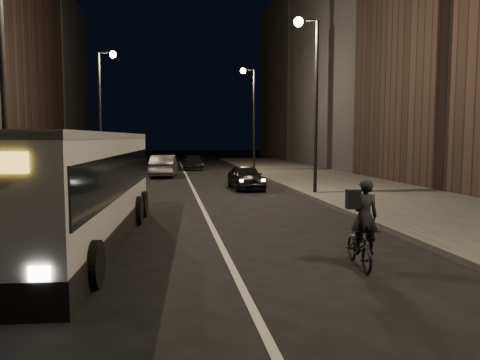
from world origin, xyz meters
name	(u,v)px	position (x,y,z in m)	size (l,w,h in m)	color
ground	(234,272)	(0.00, 0.00, 0.00)	(180.00, 180.00, 0.00)	black
sidewalk_right	(356,188)	(8.50, 14.00, 0.08)	(7.00, 70.00, 0.16)	#343432
sidewalk_left	(15,194)	(-8.50, 14.00, 0.08)	(7.00, 70.00, 0.16)	#343432
building_row_right	(380,43)	(16.00, 27.50, 10.50)	(8.00, 61.00, 21.00)	black
streetlight_right_mid	(311,82)	(5.33, 12.00, 5.36)	(1.20, 0.44, 8.12)	black
streetlight_right_far	(251,105)	(5.33, 28.00, 5.36)	(1.20, 0.44, 8.12)	black
streetlight_left_near	(12,39)	(-5.33, 4.00, 5.36)	(1.20, 0.44, 8.12)	black
streetlight_left_far	(104,97)	(-5.33, 22.00, 5.36)	(1.20, 0.44, 8.12)	black
city_bus	(79,184)	(-3.60, 3.19, 1.57)	(3.05, 10.84, 2.89)	silver
cyclist_on_bicycle	(361,238)	(2.72, -0.07, 0.64)	(0.76, 1.72, 1.92)	black
car_near	(246,177)	(2.79, 15.23, 0.66)	(1.56, 3.87, 1.32)	black
car_mid	(164,166)	(-1.60, 24.00, 0.77)	(1.62, 4.66, 1.53)	#3D3D3F
car_far	(193,162)	(0.80, 31.07, 0.61)	(1.71, 4.21, 1.22)	black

